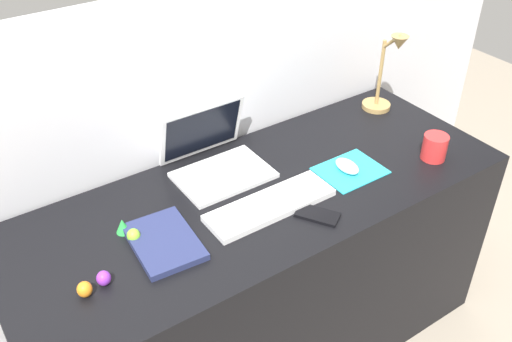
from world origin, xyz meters
name	(u,v)px	position (x,y,z in m)	size (l,w,h in m)	color
back_wall	(207,163)	(0.00, 0.35, 0.65)	(2.84, 0.05, 1.30)	silver
desk	(261,275)	(0.00, 0.00, 0.37)	(1.64, 0.63, 0.74)	black
laptop	(214,155)	(-0.06, 0.20, 0.79)	(0.30, 0.27, 0.21)	white
keyboard	(270,205)	(-0.02, -0.08, 0.75)	(0.41, 0.13, 0.02)	white
mousepad	(350,171)	(0.31, -0.07, 0.74)	(0.21, 0.17, 0.00)	#28B7CC
mouse	(347,166)	(0.29, -0.07, 0.76)	(0.06, 0.10, 0.03)	white
cell_phone	(317,215)	(0.07, -0.19, 0.74)	(0.06, 0.13, 0.01)	black
desk_lamp	(386,75)	(0.68, 0.17, 0.89)	(0.11, 0.16, 0.32)	#A5844C
notebook_pad	(164,242)	(-0.36, -0.04, 0.75)	(0.17, 0.24, 0.02)	navy
coffee_mug	(435,147)	(0.59, -0.17, 0.78)	(0.08, 0.08, 0.09)	red
toy_figurine_green	(123,226)	(-0.44, 0.07, 0.76)	(0.04, 0.04, 0.05)	green
toy_figurine_lime	(134,236)	(-0.43, 0.02, 0.76)	(0.04, 0.04, 0.04)	#8CDB33
toy_figurine_orange	(85,289)	(-0.61, -0.10, 0.76)	(0.04, 0.04, 0.04)	orange
toy_figurine_purple	(104,278)	(-0.56, -0.09, 0.76)	(0.04, 0.04, 0.04)	purple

